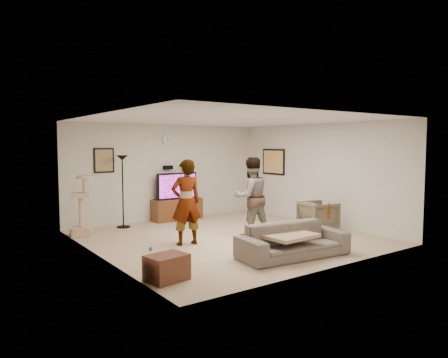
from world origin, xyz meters
TOP-DOWN VIEW (x-y plane):
  - floor at (0.00, 0.00)m, footprint 5.50×5.50m
  - ceiling at (0.00, 0.00)m, footprint 5.50×5.50m
  - wall_back at (0.00, 2.75)m, footprint 5.50×0.04m
  - wall_front at (0.00, -2.75)m, footprint 5.50×0.04m
  - wall_left at (-2.75, 0.00)m, footprint 0.04×5.50m
  - wall_right at (2.75, 0.00)m, footprint 0.04×5.50m
  - wall_clock at (0.00, 2.72)m, footprint 0.26×0.04m
  - wall_speaker at (0.00, 2.69)m, footprint 0.25×0.10m
  - picture_back at (-1.70, 2.73)m, footprint 0.42×0.03m
  - picture_right at (2.73, 1.60)m, footprint 0.03×0.78m
  - tv_stand at (0.16, 2.50)m, footprint 1.33×0.45m
  - console_box at (0.18, 2.11)m, footprint 0.40×0.30m
  - tv at (0.16, 2.50)m, footprint 1.15×0.08m
  - tv_screen at (0.16, 2.46)m, footprint 1.06×0.01m
  - floor_lamp at (-1.40, 2.35)m, footprint 0.32×0.32m
  - cat_tree at (-2.50, 1.97)m, footprint 0.56×0.56m
  - person_left at (-1.05, -0.02)m, footprint 0.67×0.49m
  - person_right at (0.48, -0.17)m, footprint 0.93×0.78m
  - sofa at (0.02, -1.91)m, footprint 2.09×1.02m
  - throw_blanket at (-0.09, -1.91)m, footprint 0.93×0.75m
  - beer_bottle at (0.94, -1.91)m, footprint 0.06×0.06m
  - armchair at (2.14, -0.59)m, footprint 0.87×0.85m
  - side_table at (-2.40, -1.76)m, footprint 0.63×0.52m
  - toy_ball at (-1.84, -0.06)m, footprint 0.08×0.08m

SIDE VIEW (x-z plane):
  - floor at x=0.00m, z-range -0.02..0.00m
  - console_box at x=0.18m, z-range 0.00..0.07m
  - toy_ball at x=-1.84m, z-range 0.00..0.08m
  - side_table at x=-2.40m, z-range 0.00..0.38m
  - tv_stand at x=0.16m, z-range 0.00..0.56m
  - sofa at x=0.02m, z-range 0.00..0.59m
  - armchair at x=2.14m, z-range 0.00..0.67m
  - throw_blanket at x=-0.09m, z-range 0.37..0.43m
  - cat_tree at x=-2.50m, z-range 0.00..1.32m
  - beer_bottle at x=0.94m, z-range 0.59..0.84m
  - person_left at x=-1.05m, z-range 0.00..1.69m
  - person_right at x=0.48m, z-range 0.00..1.71m
  - floor_lamp at x=-1.40m, z-range 0.00..1.72m
  - tv at x=0.16m, z-range 0.56..1.24m
  - tv_screen at x=0.16m, z-range 0.60..1.20m
  - wall_back at x=0.00m, z-range 0.00..2.50m
  - wall_front at x=0.00m, z-range 0.00..2.50m
  - wall_left at x=-2.75m, z-range 0.00..2.50m
  - wall_right at x=2.75m, z-range 0.00..2.50m
  - wall_speaker at x=0.00m, z-range 1.33..1.43m
  - picture_right at x=2.73m, z-range 1.19..1.81m
  - picture_back at x=-1.70m, z-range 1.34..1.86m
  - wall_clock at x=0.00m, z-range 1.97..2.23m
  - ceiling at x=0.00m, z-range 2.50..2.52m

